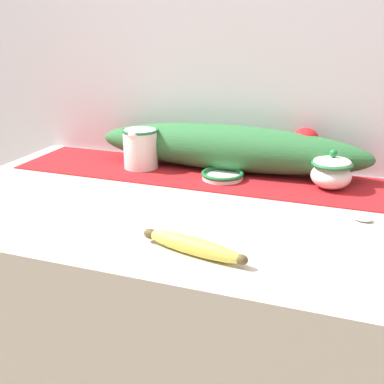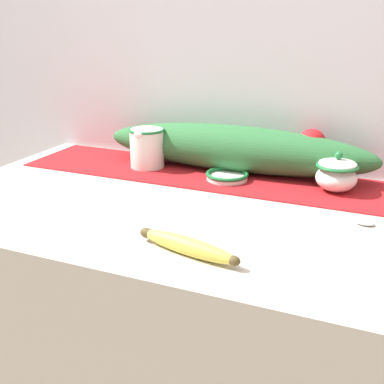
% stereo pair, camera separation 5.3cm
% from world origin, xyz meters
% --- Properties ---
extents(countertop, '(1.29, 0.72, 0.89)m').
position_xyz_m(countertop, '(0.00, 0.00, 0.45)').
color(countertop, beige).
rests_on(countertop, ground_plane).
extents(back_wall, '(2.09, 0.04, 2.40)m').
position_xyz_m(back_wall, '(0.00, 0.38, 1.20)').
color(back_wall, silver).
rests_on(back_wall, ground_plane).
extents(table_runner, '(1.19, 0.26, 0.00)m').
position_xyz_m(table_runner, '(0.00, 0.22, 0.90)').
color(table_runner, '#A8191E').
rests_on(table_runner, countertop).
extents(cream_pitcher, '(0.10, 0.12, 0.12)m').
position_xyz_m(cream_pitcher, '(-0.24, 0.22, 0.96)').
color(cream_pitcher, white).
rests_on(cream_pitcher, countertop).
extents(sugar_bowl, '(0.11, 0.11, 0.10)m').
position_xyz_m(sugar_bowl, '(0.29, 0.22, 0.94)').
color(sugar_bowl, white).
rests_on(sugar_bowl, countertop).
extents(small_dish, '(0.12, 0.12, 0.02)m').
position_xyz_m(small_dish, '(0.01, 0.20, 0.91)').
color(small_dish, white).
rests_on(small_dish, countertop).
extents(banana, '(0.22, 0.08, 0.03)m').
position_xyz_m(banana, '(0.08, -0.24, 0.91)').
color(banana, '#DBCC4C').
rests_on(banana, countertop).
extents(spoon, '(0.18, 0.05, 0.01)m').
position_xyz_m(spoon, '(0.37, 0.03, 0.90)').
color(spoon, silver).
rests_on(spoon, countertop).
extents(poinsettia_garland, '(0.79, 0.14, 0.13)m').
position_xyz_m(poinsettia_garland, '(0.00, 0.28, 0.96)').
color(poinsettia_garland, '#2D6B38').
rests_on(poinsettia_garland, countertop).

